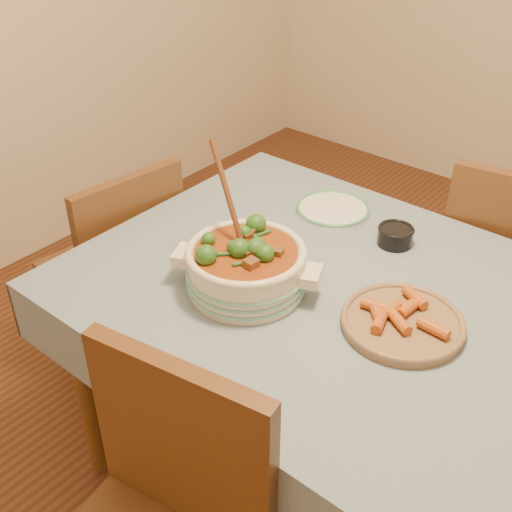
{
  "coord_description": "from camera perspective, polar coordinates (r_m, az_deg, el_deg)",
  "views": [
    {
      "loc": [
        0.56,
        -1.18,
        1.77
      ],
      "look_at": [
        -0.31,
        -0.13,
        0.86
      ],
      "focal_mm": 45.0,
      "sensor_mm": 36.0,
      "label": 1
    }
  ],
  "objects": [
    {
      "name": "dining_table",
      "position": [
        1.71,
        10.86,
        -7.26
      ],
      "size": [
        1.68,
        1.08,
        0.76
      ],
      "color": "brown",
      "rests_on": "floor"
    },
    {
      "name": "chair_far",
      "position": [
        2.31,
        21.6,
        -1.42
      ],
      "size": [
        0.5,
        0.5,
        0.93
      ],
      "rotation": [
        0.0,
        0.0,
        3.3
      ],
      "color": "brown",
      "rests_on": "floor"
    },
    {
      "name": "floor",
      "position": [
        2.2,
        8.92,
        -20.41
      ],
      "size": [
        4.5,
        4.5,
        0.0
      ],
      "primitive_type": "plane",
      "color": "#482314",
      "rests_on": "ground"
    },
    {
      "name": "stew_casserole",
      "position": [
        1.65,
        -0.89,
        -0.78
      ],
      "size": [
        0.4,
        0.4,
        0.37
      ],
      "rotation": [
        0.0,
        0.0,
        0.41
      ],
      "color": "beige",
      "rests_on": "dining_table"
    },
    {
      "name": "white_plate",
      "position": [
        2.04,
        6.85,
        4.14
      ],
      "size": [
        0.31,
        0.31,
        0.02
      ],
      "rotation": [
        0.0,
        0.0,
        -0.43
      ],
      "color": "white",
      "rests_on": "dining_table"
    },
    {
      "name": "fried_plate",
      "position": [
        1.6,
        12.91,
        -5.64
      ],
      "size": [
        0.39,
        0.39,
        0.05
      ],
      "rotation": [
        0.0,
        0.0,
        0.43
      ],
      "color": "#9B7456",
      "rests_on": "dining_table"
    },
    {
      "name": "condiment_bowl",
      "position": [
        1.9,
        12.29,
        1.86
      ],
      "size": [
        0.11,
        0.11,
        0.06
      ],
      "rotation": [
        0.0,
        0.0,
        0.13
      ],
      "color": "black",
      "rests_on": "dining_table"
    },
    {
      "name": "chair_left",
      "position": [
        2.31,
        -11.93,
        -0.67
      ],
      "size": [
        0.45,
        0.45,
        0.87
      ],
      "rotation": [
        0.0,
        0.0,
        -1.68
      ],
      "color": "brown",
      "rests_on": "floor"
    }
  ]
}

